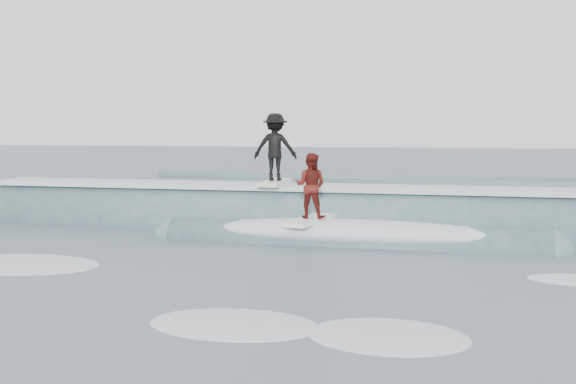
# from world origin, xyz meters

# --- Properties ---
(ground) EXTENTS (160.00, 160.00, 0.00)m
(ground) POSITION_xyz_m (0.00, 0.00, 0.00)
(ground) COLOR #3A4B56
(ground) RESTS_ON ground
(breaking_wave) EXTENTS (20.55, 3.92, 2.29)m
(breaking_wave) POSITION_xyz_m (0.25, 5.13, 0.04)
(breaking_wave) COLOR #3C5C65
(breaking_wave) RESTS_ON ground
(surfer_black) EXTENTS (1.24, 2.00, 1.96)m
(surfer_black) POSITION_xyz_m (-0.59, 5.44, 2.18)
(surfer_black) COLOR silver
(surfer_black) RESTS_ON ground
(surfer_red) EXTENTS (1.01, 2.07, 1.66)m
(surfer_red) POSITION_xyz_m (0.83, 3.24, 1.28)
(surfer_red) COLOR white
(surfer_red) RESTS_ON ground
(whitewater) EXTENTS (17.21, 7.39, 0.10)m
(whitewater) POSITION_xyz_m (-1.53, -1.02, 0.00)
(whitewater) COLOR white
(whitewater) RESTS_ON ground
(far_swells) EXTENTS (40.80, 8.65, 0.80)m
(far_swells) POSITION_xyz_m (-0.08, 17.65, 0.00)
(far_swells) COLOR #3C5C65
(far_swells) RESTS_ON ground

